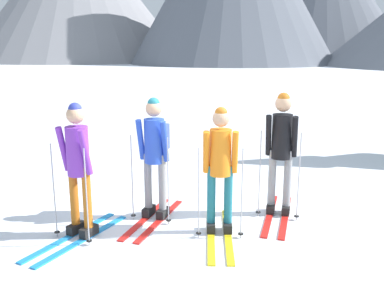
{
  "coord_description": "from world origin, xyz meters",
  "views": [
    {
      "loc": [
        1.18,
        -5.36,
        2.39
      ],
      "look_at": [
        0.03,
        0.36,
        1.05
      ],
      "focal_mm": 39.37,
      "sensor_mm": 36.0,
      "label": 1
    }
  ],
  "objects_px": {
    "skier_in_blue": "(155,151)",
    "skier_in_black": "(281,149)",
    "skier_in_orange": "(220,164)",
    "skier_in_purple": "(78,165)"
  },
  "relations": [
    {
      "from": "skier_in_blue",
      "to": "skier_in_black",
      "type": "height_order",
      "value": "skier_in_black"
    },
    {
      "from": "skier_in_blue",
      "to": "skier_in_orange",
      "type": "distance_m",
      "value": 1.01
    },
    {
      "from": "skier_in_purple",
      "to": "skier_in_blue",
      "type": "distance_m",
      "value": 1.11
    },
    {
      "from": "skier_in_purple",
      "to": "skier_in_orange",
      "type": "height_order",
      "value": "skier_in_purple"
    },
    {
      "from": "skier_in_blue",
      "to": "skier_in_black",
      "type": "bearing_deg",
      "value": 14.95
    },
    {
      "from": "skier_in_purple",
      "to": "skier_in_blue",
      "type": "bearing_deg",
      "value": 45.84
    },
    {
      "from": "skier_in_purple",
      "to": "skier_in_blue",
      "type": "height_order",
      "value": "skier_in_purple"
    },
    {
      "from": "skier_in_purple",
      "to": "skier_in_orange",
      "type": "distance_m",
      "value": 1.8
    },
    {
      "from": "skier_in_purple",
      "to": "skier_in_black",
      "type": "xyz_separation_m",
      "value": [
        2.5,
        1.26,
        0.03
      ]
    },
    {
      "from": "skier_in_blue",
      "to": "skier_in_black",
      "type": "distance_m",
      "value": 1.79
    }
  ]
}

